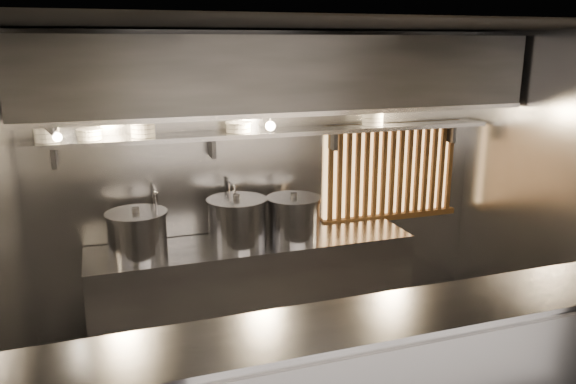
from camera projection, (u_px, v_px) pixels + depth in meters
ceiling at (336, 26)px, 3.78m from camera, size 4.50×4.50×0.00m
wall_back at (272, 178)px, 5.52m from camera, size 4.50×0.00×4.50m
wall_right at (571, 197)px, 4.85m from camera, size 0.00×3.00×3.00m
cooking_bench at (254, 286)px, 5.33m from camera, size 3.00×0.70×0.90m
bowl_shelf at (277, 132)px, 5.23m from camera, size 4.40×0.34×0.04m
exhaust_hood at (284, 74)px, 4.89m from camera, size 4.40×0.81×0.65m
wood_screen at (391, 172)px, 5.88m from camera, size 1.56×0.09×1.04m
faucet_left at (154, 201)px, 5.06m from camera, size 0.04×0.30×0.50m
faucet_right at (230, 195)px, 5.28m from camera, size 0.04×0.30×0.50m
heat_lamp at (53, 129)px, 4.16m from camera, size 0.25×0.35×0.20m
pendant_bulb at (270, 126)px, 5.06m from camera, size 0.09×0.09×0.19m
stock_pot_left at (138, 234)px, 4.82m from camera, size 0.59×0.59×0.43m
stock_pot_mid at (237, 221)px, 5.10m from camera, size 0.65×0.65×0.47m
stock_pot_right at (294, 218)px, 5.26m from camera, size 0.64×0.64×0.44m
bowl_stack_0 at (47, 134)px, 4.59m from camera, size 0.22×0.22×0.13m
bowl_stack_1 at (90, 134)px, 4.69m from camera, size 0.22×0.22×0.09m
bowl_stack_2 at (143, 127)px, 4.82m from camera, size 0.22×0.22×0.17m
bowl_stack_3 at (238, 127)px, 5.09m from camera, size 0.24×0.24×0.09m
bowl_stack_4 at (373, 117)px, 5.51m from camera, size 0.22×0.22×0.17m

